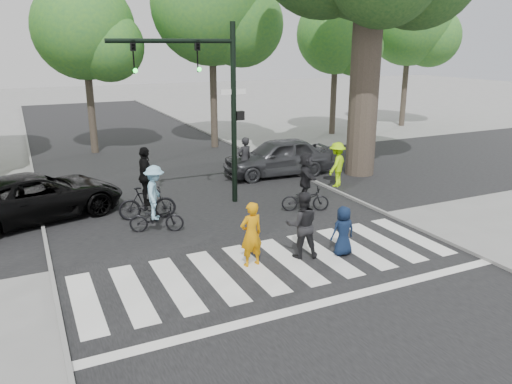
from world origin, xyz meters
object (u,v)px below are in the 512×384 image
(traffic_signal, at_px, (209,90))
(cyclist_left, at_px, (156,204))
(cyclist_mid, at_px, (146,190))
(cyclist_right, at_px, (306,185))
(pedestrian_adult, at_px, (302,225))
(pedestrian_child, at_px, (343,231))
(pedestrian_woman, at_px, (251,234))
(car_suv, at_px, (37,196))
(car_grey, at_px, (278,157))

(traffic_signal, height_order, cyclist_left, traffic_signal)
(traffic_signal, xyz_separation_m, cyclist_mid, (-2.35, -0.50, -2.95))
(cyclist_mid, bearing_deg, cyclist_left, -91.24)
(traffic_signal, xyz_separation_m, cyclist_right, (2.55, -1.93, -3.02))
(cyclist_mid, height_order, cyclist_right, cyclist_mid)
(cyclist_left, bearing_deg, cyclist_right, -2.60)
(pedestrian_adult, bearing_deg, pedestrian_child, -179.31)
(cyclist_mid, bearing_deg, traffic_signal, 12.11)
(pedestrian_woman, relative_size, cyclist_left, 0.83)
(traffic_signal, relative_size, car_suv, 1.14)
(traffic_signal, height_order, car_grey, traffic_signal)
(cyclist_right, relative_size, car_grey, 0.43)
(car_suv, bearing_deg, cyclist_mid, -132.15)
(car_grey, bearing_deg, pedestrian_child, -12.51)
(pedestrian_adult, bearing_deg, cyclist_left, -29.96)
(traffic_signal, relative_size, cyclist_mid, 2.59)
(pedestrian_child, bearing_deg, pedestrian_woman, -6.67)
(traffic_signal, relative_size, pedestrian_adult, 3.41)
(pedestrian_child, bearing_deg, pedestrian_adult, -15.22)
(traffic_signal, distance_m, pedestrian_adult, 5.94)
(traffic_signal, bearing_deg, car_suv, 169.15)
(traffic_signal, height_order, car_suv, traffic_signal)
(pedestrian_adult, height_order, cyclist_mid, cyclist_mid)
(traffic_signal, height_order, cyclist_right, traffic_signal)
(traffic_signal, height_order, pedestrian_child, traffic_signal)
(car_suv, xyz_separation_m, car_grey, (9.36, 1.58, 0.05))
(car_suv, bearing_deg, cyclist_left, -147.53)
(pedestrian_woman, height_order, cyclist_right, cyclist_right)
(cyclist_left, xyz_separation_m, cyclist_mid, (0.03, 1.21, 0.08))
(pedestrian_adult, distance_m, cyclist_mid, 5.43)
(cyclist_mid, relative_size, car_grey, 0.50)
(cyclist_right, height_order, car_grey, cyclist_right)
(cyclist_right, height_order, car_suv, cyclist_right)
(pedestrian_adult, relative_size, car_grey, 0.38)
(cyclist_left, distance_m, cyclist_mid, 1.21)
(pedestrian_woman, xyz_separation_m, cyclist_mid, (-1.50, 4.50, 0.12))
(cyclist_mid, xyz_separation_m, car_grey, (6.28, 3.13, -0.17))
(pedestrian_child, height_order, car_suv, car_suv)
(pedestrian_child, height_order, cyclist_left, cyclist_left)
(pedestrian_child, distance_m, cyclist_mid, 6.31)
(cyclist_left, distance_m, cyclist_right, 4.93)
(traffic_signal, bearing_deg, pedestrian_child, -73.67)
(cyclist_right, relative_size, car_suv, 0.38)
(cyclist_mid, distance_m, car_grey, 7.02)
(pedestrian_adult, xyz_separation_m, cyclist_mid, (-2.90, 4.58, 0.07))
(pedestrian_adult, distance_m, car_grey, 8.42)
(pedestrian_child, xyz_separation_m, cyclist_mid, (-3.94, 4.93, 0.29))
(cyclist_right, bearing_deg, cyclist_mid, 163.72)
(car_grey, bearing_deg, cyclist_left, -51.80)
(pedestrian_adult, xyz_separation_m, cyclist_right, (1.99, 3.15, 0.00))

